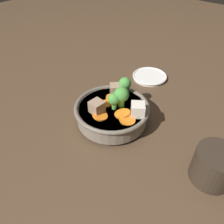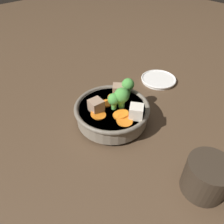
{
  "view_description": "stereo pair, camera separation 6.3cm",
  "coord_description": "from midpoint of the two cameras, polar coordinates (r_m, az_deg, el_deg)",
  "views": [
    {
      "loc": [
        0.31,
        -0.37,
        0.45
      ],
      "look_at": [
        0.0,
        0.0,
        0.04
      ],
      "focal_mm": 35.0,
      "sensor_mm": 36.0,
      "label": 1
    },
    {
      "loc": [
        0.35,
        -0.32,
        0.45
      ],
      "look_at": [
        0.0,
        0.0,
        0.04
      ],
      "focal_mm": 35.0,
      "sensor_mm": 36.0,
      "label": 2
    }
  ],
  "objects": [
    {
      "name": "dark_mug",
      "position": [
        0.53,
        26.67,
        -15.41
      ],
      "size": [
        0.12,
        0.1,
        0.09
      ],
      "color": "#33281E",
      "rests_on": "ground_plane"
    },
    {
      "name": "side_saucer",
      "position": [
        0.85,
        14.16,
        8.17
      ],
      "size": [
        0.13,
        0.13,
        0.01
      ],
      "color": "white",
      "rests_on": "ground_plane"
    },
    {
      "name": "stirfry_bowl",
      "position": [
        0.62,
        3.04,
        0.23
      ],
      "size": [
        0.22,
        0.22,
        0.12
      ],
      "color": "slate",
      "rests_on": "ground_plane"
    },
    {
      "name": "ground_plane",
      "position": [
        0.65,
        2.75,
        -2.6
      ],
      "size": [
        3.0,
        3.0,
        0.0
      ],
      "primitive_type": "plane",
      "color": "#4C3826"
    }
  ]
}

